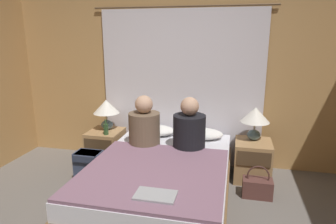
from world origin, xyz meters
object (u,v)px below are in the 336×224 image
at_px(bed, 162,181).
at_px(person_right_in_bed, 189,128).
at_px(lamp_right, 255,117).
at_px(backpack_on_floor, 89,165).
at_px(laptop_on_bed, 156,195).
at_px(pillow_left, 154,130).
at_px(person_left_in_bed, 144,125).
at_px(pillow_right, 200,133).
at_px(lamp_left, 106,109).
at_px(handbag_on_floor, 257,187).
at_px(nightstand_left, 106,148).
at_px(beer_bottle_on_left_stand, 106,129).
at_px(nightstand_right, 252,160).

bearing_deg(bed, person_right_in_bed, 61.37).
relative_size(lamp_right, backpack_on_floor, 1.10).
distance_m(lamp_right, laptop_on_bed, 1.79).
relative_size(pillow_left, person_left_in_bed, 0.96).
distance_m(bed, pillow_right, 0.91).
relative_size(laptop_on_bed, backpack_on_floor, 0.89).
xyz_separation_m(lamp_left, pillow_left, (0.66, -0.00, -0.25)).
height_order(laptop_on_bed, handbag_on_floor, laptop_on_bed).
bearing_deg(backpack_on_floor, lamp_left, 89.87).
distance_m(bed, nightstand_left, 1.21).
height_order(pillow_right, beer_bottle_on_left_stand, beer_bottle_on_left_stand).
height_order(nightstand_right, backpack_on_floor, nightstand_right).
height_order(nightstand_right, pillow_left, pillow_left).
bearing_deg(laptop_on_bed, beer_bottle_on_left_stand, 127.29).
bearing_deg(handbag_on_floor, laptop_on_bed, -129.40).
xyz_separation_m(nightstand_right, person_left_in_bed, (-1.28, -0.32, 0.46)).
relative_size(person_left_in_bed, person_right_in_bed, 0.99).
height_order(person_left_in_bed, handbag_on_floor, person_left_in_bed).
xyz_separation_m(nightstand_left, pillow_right, (1.28, 0.08, 0.28)).
relative_size(bed, laptop_on_bed, 6.20).
bearing_deg(lamp_left, nightstand_right, -2.28).
bearing_deg(bed, lamp_right, 39.84).
height_order(nightstand_left, laptop_on_bed, laptop_on_bed).
bearing_deg(pillow_left, person_left_in_bed, -90.40).
xyz_separation_m(bed, nightstand_right, (0.97, 0.73, 0.02)).
xyz_separation_m(bed, pillow_right, (0.31, 0.81, 0.29)).
relative_size(pillow_left, laptop_on_bed, 1.74).
height_order(person_right_in_bed, backpack_on_floor, person_right_in_bed).
xyz_separation_m(nightstand_right, lamp_left, (-1.94, 0.08, 0.53)).
bearing_deg(nightstand_left, laptop_on_bed, -53.34).
relative_size(lamp_left, laptop_on_bed, 1.24).
xyz_separation_m(beer_bottle_on_left_stand, backpack_on_floor, (-0.08, -0.36, -0.35)).
distance_m(person_left_in_bed, handbag_on_floor, 1.45).
height_order(nightstand_right, lamp_left, lamp_left).
xyz_separation_m(nightstand_left, lamp_left, (0.00, 0.08, 0.53)).
distance_m(lamp_right, person_right_in_bed, 0.84).
bearing_deg(pillow_left, laptop_on_bed, -73.97).
distance_m(nightstand_left, lamp_right, 2.01).
relative_size(lamp_left, pillow_right, 0.71).
bearing_deg(person_right_in_bed, beer_bottle_on_left_stand, 170.79).
height_order(lamp_left, pillow_right, lamp_left).
height_order(lamp_right, beer_bottle_on_left_stand, lamp_right).
xyz_separation_m(lamp_right, pillow_left, (-1.28, -0.00, -0.25)).
bearing_deg(bed, nightstand_left, 142.96).
bearing_deg(handbag_on_floor, pillow_right, 144.35).
bearing_deg(person_right_in_bed, nightstand_left, 165.15).
distance_m(person_left_in_bed, backpack_on_floor, 0.84).
relative_size(nightstand_left, nightstand_right, 1.00).
distance_m(pillow_right, handbag_on_floor, 0.96).
height_order(lamp_left, backpack_on_floor, lamp_left).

